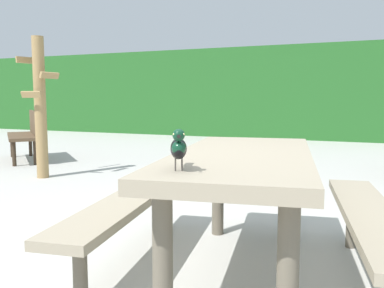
# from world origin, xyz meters

# --- Properties ---
(ground_plane) EXTENTS (60.00, 60.00, 0.00)m
(ground_plane) POSITION_xyz_m (0.00, 0.00, 0.00)
(ground_plane) COLOR #B7B5AD
(hedge_wall) EXTENTS (28.00, 1.33, 2.39)m
(hedge_wall) POSITION_xyz_m (0.00, 8.94, 1.20)
(hedge_wall) COLOR #235B23
(hedge_wall) RESTS_ON ground
(picnic_table_foreground) EXTENTS (1.92, 1.95, 0.74)m
(picnic_table_foreground) POSITION_xyz_m (0.33, 0.05, 0.56)
(picnic_table_foreground) COLOR gray
(picnic_table_foreground) RESTS_ON ground
(bird_grackle) EXTENTS (0.15, 0.27, 0.18)m
(bird_grackle) POSITION_xyz_m (0.24, -0.65, 0.84)
(bird_grackle) COLOR black
(bird_grackle) RESTS_ON picnic_table_foreground
(stalk_post_left_side) EXTENTS (0.52, 0.48, 1.84)m
(stalk_post_left_side) POSITION_xyz_m (-2.93, 1.96, 0.94)
(stalk_post_left_side) COLOR #997A4C
(stalk_post_left_side) RESTS_ON ground
(park_bench_side) EXTENTS (1.33, 1.27, 0.84)m
(park_bench_side) POSITION_xyz_m (-4.25, 3.06, 0.49)
(park_bench_side) COLOR brown
(park_bench_side) RESTS_ON ground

